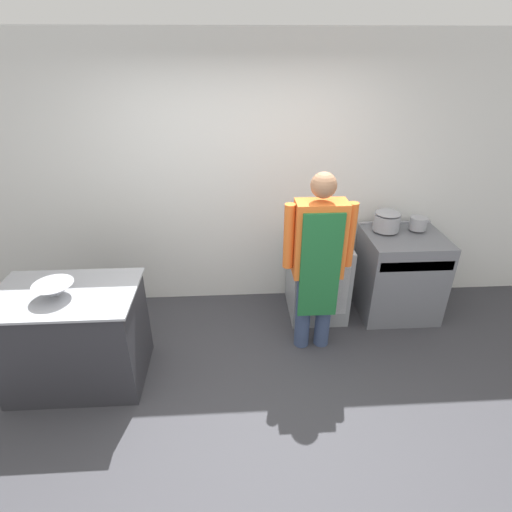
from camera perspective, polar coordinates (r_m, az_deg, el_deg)
ground_plane at (r=3.29m, az=-0.49°, el=-22.96°), size 14.00×14.00×0.00m
wall_back at (r=4.07m, az=-1.90°, el=10.75°), size 8.00×0.05×2.70m
prep_counter at (r=3.66m, az=-24.46°, el=-10.47°), size 1.11×0.73×0.86m
stove at (r=4.41m, az=19.74°, el=-2.48°), size 0.77×0.67×0.90m
fridge_unit at (r=4.21m, az=8.75°, el=-2.99°), size 0.57×0.64×0.83m
person_cook at (r=3.45m, az=8.86°, el=-0.07°), size 0.60×0.24×1.69m
mixing_bowl at (r=3.37m, az=-26.86°, el=-4.41°), size 0.30×0.30×0.12m
stock_pot at (r=4.20m, az=18.20°, el=4.85°), size 0.26×0.26×0.20m
sauce_pot at (r=4.34m, az=22.16°, el=4.36°), size 0.17×0.17×0.13m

